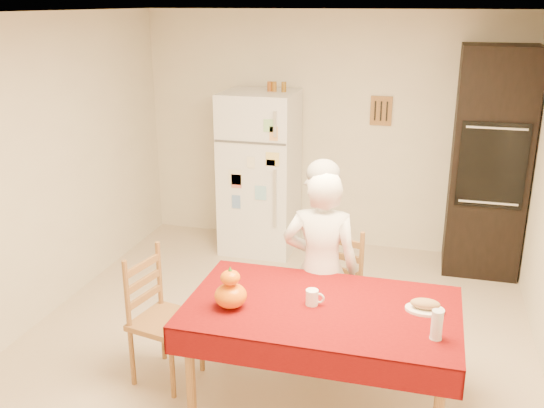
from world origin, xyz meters
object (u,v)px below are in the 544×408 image
at_px(chair_left, 158,312).
at_px(oven_cabinet, 489,163).
at_px(dining_table, 322,316).
at_px(seated_woman, 321,270).
at_px(refrigerator, 260,173).
at_px(coffee_mug, 312,297).
at_px(bread_plate, 425,310).
at_px(pumpkin_lower, 231,296).
at_px(chair_far, 333,286).
at_px(wine_glass, 437,325).

bearing_deg(chair_left, oven_cabinet, -30.70).
bearing_deg(chair_left, dining_table, -82.53).
bearing_deg(seated_woman, dining_table, 97.11).
distance_m(refrigerator, chair_left, 2.52).
bearing_deg(coffee_mug, bread_plate, 8.15).
xyz_separation_m(chair_left, pumpkin_lower, (0.63, -0.24, 0.33)).
bearing_deg(refrigerator, pumpkin_lower, -77.56).
relative_size(chair_far, bread_plate, 3.96).
height_order(chair_left, bread_plate, chair_left).
distance_m(refrigerator, wine_glass, 3.35).
relative_size(refrigerator, bread_plate, 7.08).
bearing_deg(refrigerator, seated_woman, -62.92).
bearing_deg(chair_far, coffee_mug, -74.02).
relative_size(dining_table, seated_woman, 1.13).
distance_m(chair_far, pumpkin_lower, 1.13).
distance_m(pumpkin_lower, wine_glass, 1.24).
relative_size(chair_left, coffee_mug, 9.50).
xyz_separation_m(refrigerator, coffee_mug, (1.09, -2.58, -0.04)).
bearing_deg(oven_cabinet, dining_table, -113.28).
bearing_deg(oven_cabinet, bread_plate, -101.33).
distance_m(wine_glass, bread_plate, 0.33).
relative_size(chair_far, pumpkin_lower, 4.64).
xyz_separation_m(dining_table, chair_far, (-0.06, 0.80, -0.18)).
bearing_deg(pumpkin_lower, wine_glass, -2.62).
bearing_deg(bread_plate, wine_glass, -77.70).
distance_m(refrigerator, chair_far, 2.11).
relative_size(refrigerator, dining_table, 1.00).
height_order(dining_table, wine_glass, wine_glass).
relative_size(refrigerator, oven_cabinet, 0.77).
xyz_separation_m(refrigerator, chair_far, (1.09, -1.78, -0.34)).
distance_m(chair_far, bread_plate, 1.01).
bearing_deg(chair_left, wine_glass, -87.56).
xyz_separation_m(oven_cabinet, chair_left, (-2.30, -2.54, -0.59)).
xyz_separation_m(pumpkin_lower, wine_glass, (1.24, -0.06, 0.01)).
height_order(coffee_mug, wine_glass, wine_glass).
height_order(refrigerator, wine_glass, refrigerator).
xyz_separation_m(refrigerator, bread_plate, (1.77, -2.48, -0.08)).
relative_size(chair_far, wine_glass, 5.40).
distance_m(refrigerator, oven_cabinet, 2.29).
bearing_deg(oven_cabinet, coffee_mug, -114.46).
height_order(refrigerator, bread_plate, refrigerator).
bearing_deg(bread_plate, coffee_mug, -171.85).
relative_size(chair_far, chair_left, 1.00).
distance_m(dining_table, bread_plate, 0.64).
xyz_separation_m(oven_cabinet, chair_far, (-1.19, -1.82, -0.59)).
relative_size(refrigerator, seated_woman, 1.13).
bearing_deg(wine_glass, coffee_mug, 164.05).
distance_m(seated_woman, wine_glass, 1.11).
height_order(refrigerator, dining_table, refrigerator).
bearing_deg(refrigerator, wine_glass, -56.60).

